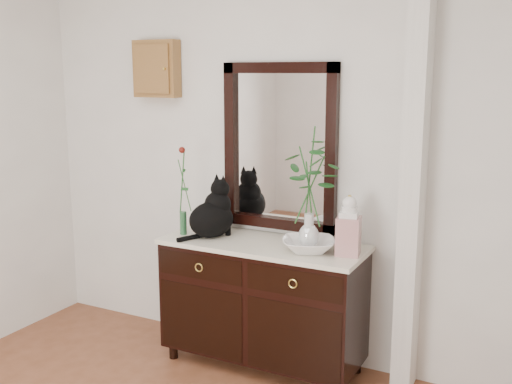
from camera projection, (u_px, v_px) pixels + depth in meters
The scene contains 10 objects.
wall_back at pixel (266, 160), 4.01m from camera, with size 3.60×0.04×2.70m, color silver.
pilaster at pixel (414, 173), 3.50m from camera, with size 0.12×0.20×2.70m, color silver.
sideboard at pixel (263, 298), 3.92m from camera, with size 1.33×0.52×0.82m.
wall_mirror at pixel (279, 147), 3.94m from camera, with size 0.80×0.06×1.10m.
key_cabinet at pixel (157, 69), 4.24m from camera, with size 0.35×0.10×0.40m, color brown.
cat at pixel (211, 208), 3.95m from camera, with size 0.27×0.34×0.39m, color black, non-canonical shape.
lotus_bowl at pixel (309, 245), 3.65m from camera, with size 0.32×0.32×0.08m, color silver.
vase_branches at pixel (310, 187), 3.58m from camera, with size 0.36×0.36×0.76m, color silver, non-canonical shape.
bud_vase_rose at pixel (182, 190), 3.99m from camera, with size 0.07×0.07×0.61m, color #2B5E37, non-canonical shape.
ginger_jar at pixel (349, 225), 3.56m from camera, with size 0.14×0.14×0.37m, color silver, non-canonical shape.
Camera 1 is at (1.75, -1.59, 1.92)m, focal length 42.00 mm.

